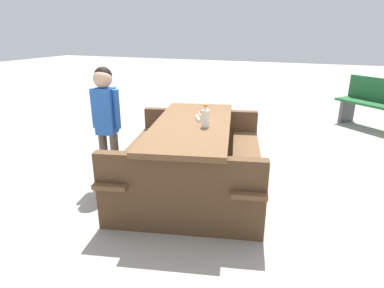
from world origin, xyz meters
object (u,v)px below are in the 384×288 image
Objects in this scene: picnic_table at (192,151)px; child_in_coat at (106,111)px; soda_bottle at (205,117)px; park_bench_near at (383,104)px; hotdog_tray at (202,117)px.

picnic_table is 1.63× the size of child_in_coat.
child_in_coat reaches higher than soda_bottle.
soda_bottle reaches higher than park_bench_near.
soda_bottle is at bearing -86.16° from child_in_coat.
soda_bottle is at bearing -152.84° from hotdog_tray.
child_in_coat is 0.91× the size of park_bench_near.
child_in_coat is at bearing 137.99° from park_bench_near.
picnic_table is 1.48× the size of park_bench_near.
soda_bottle is 0.16× the size of park_bench_near.
park_bench_near is (3.28, -2.17, 0.00)m from picnic_table.
soda_bottle reaches higher than hotdog_tray.
park_bench_near is at bearing -33.48° from picnic_table.
picnic_table is 1.01m from child_in_coat.
hotdog_tray is at bearing -72.11° from child_in_coat.
hotdog_tray is at bearing 145.76° from park_bench_near.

